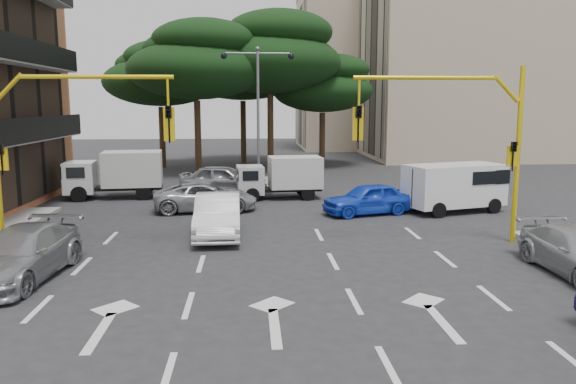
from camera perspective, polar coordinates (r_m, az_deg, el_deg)
name	(u,v)px	position (r m, az deg, el deg)	size (l,w,h in m)	color
ground	(267,263)	(17.14, -2.11, -7.17)	(120.00, 120.00, 0.00)	#28282B
median_strip	(259,184)	(32.79, -2.99, 0.77)	(1.40, 6.00, 0.15)	gray
apartment_beige_near	(486,49)	(52.79, 19.47, 13.50)	(20.20, 12.15, 18.70)	tan
apartment_beige_far	(375,69)	(62.03, 8.83, 12.23)	(16.20, 12.15, 16.70)	tan
pine_left_near	(197,60)	(38.66, -9.25, 13.11)	(9.15, 9.15, 10.23)	#382616
pine_center	(271,52)	(40.59, -1.74, 14.00)	(9.98, 9.98, 11.16)	#382616
pine_left_far	(161,73)	(42.95, -12.80, 11.66)	(8.32, 8.32, 9.30)	#382616
pine_right	(323,83)	(42.79, 3.63, 10.94)	(7.49, 7.49, 8.37)	#382616
pine_back	(243,67)	(45.50, -4.56, 12.57)	(9.15, 9.15, 10.23)	#382616
signal_mast_right	(468,130)	(19.85, 17.78, 6.02)	(5.79, 0.37, 6.00)	yellow
signal_mast_left	(52,131)	(19.51, -22.88, 5.69)	(5.79, 0.37, 6.00)	yellow
street_lamp_center	(258,91)	(32.46, -3.07, 10.16)	(4.16, 0.36, 7.77)	slate
car_white_hatch	(218,215)	(20.49, -7.15, -2.38)	(1.59, 4.56, 1.50)	silver
car_blue_compact	(368,199)	(24.54, 8.13, -0.69)	(1.60, 3.97, 1.35)	blue
car_silver_wagon	(21,254)	(17.06, -25.53, -5.71)	(1.97, 4.83, 1.40)	#929599
car_silver_cross_a	(206,197)	(25.30, -8.35, -0.50)	(2.10, 4.56, 1.27)	#A9ADB2
car_silver_cross_b	(224,180)	(29.75, -6.56, 1.25)	(1.85, 4.60, 1.57)	#919398
van_white	(454,188)	(25.84, 16.52, 0.42)	(1.95, 4.32, 2.16)	white
box_truck_a	(115,175)	(29.68, -17.15, 1.67)	(2.02, 4.81, 2.37)	silver
box_truck_b	(280,178)	(28.24, -0.83, 1.46)	(1.81, 4.30, 2.12)	silver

